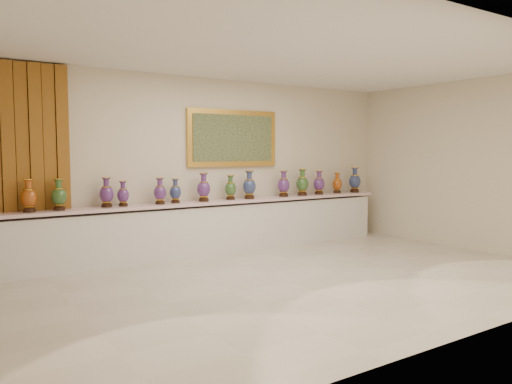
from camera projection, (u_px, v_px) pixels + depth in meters
ground at (290, 282)px, 6.65m from camera, size 8.00×8.00×0.00m
room at (53, 163)px, 7.21m from camera, size 8.00×8.00×8.00m
counter at (209, 228)px, 8.50m from camera, size 7.28×0.48×0.90m
vase_1 at (29, 197)px, 6.87m from camera, size 0.27×0.27×0.46m
vase_2 at (59, 196)px, 7.09m from camera, size 0.28×0.28×0.46m
vase_3 at (106, 194)px, 7.48m from camera, size 0.26×0.26×0.45m
vase_4 at (123, 195)px, 7.62m from camera, size 0.24×0.24×0.39m
vase_5 at (160, 192)px, 7.92m from camera, size 0.24×0.24×0.42m
vase_6 at (175, 192)px, 8.11m from camera, size 0.21×0.21×0.40m
vase_7 at (204, 189)px, 8.36m from camera, size 0.28×0.28×0.48m
vase_8 at (230, 189)px, 8.68m from camera, size 0.21×0.21×0.43m
vase_9 at (249, 186)px, 8.84m from camera, size 0.26×0.26×0.50m
vase_10 at (284, 185)px, 9.28m from camera, size 0.23×0.23×0.49m
vase_11 at (302, 184)px, 9.50m from camera, size 0.29×0.29×0.51m
vase_12 at (319, 184)px, 9.77m from camera, size 0.28×0.28×0.47m
vase_13 at (337, 184)px, 10.08m from camera, size 0.25×0.25×0.42m
vase_14 at (355, 181)px, 10.26m from camera, size 0.31×0.31×0.52m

